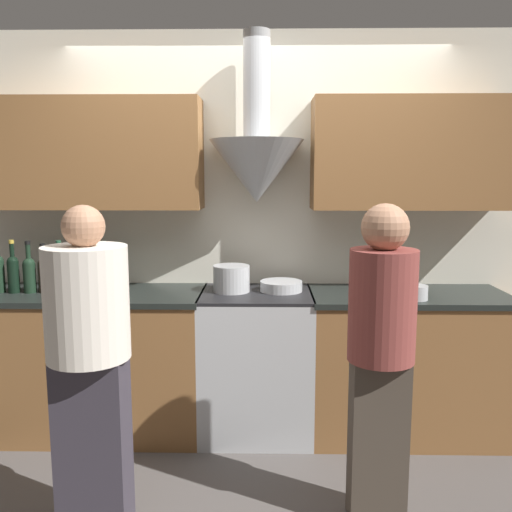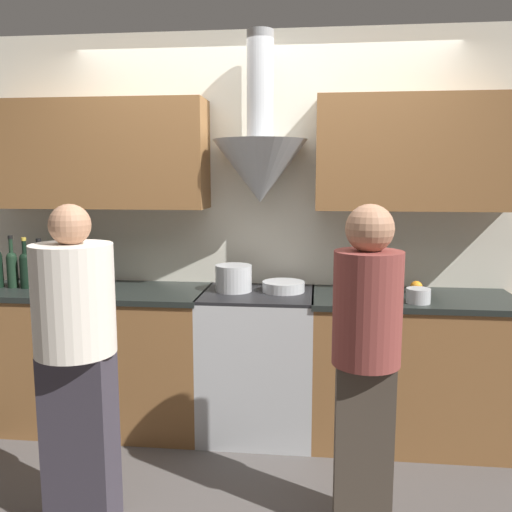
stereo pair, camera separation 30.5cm
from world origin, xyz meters
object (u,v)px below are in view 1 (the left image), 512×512
(wine_bottle_2, at_px, (13,272))
(mixing_bowl, at_px, (281,286))
(wine_bottle_5, at_px, (60,272))
(person_foreground_right, at_px, (381,350))
(stock_pot, at_px, (231,279))
(person_foreground_left, at_px, (90,361))
(wine_bottle_7, at_px, (88,273))
(wine_bottle_8, at_px, (103,273))
(orange_fruit, at_px, (410,284))
(saucepan, at_px, (416,292))
(wine_bottle_6, at_px, (75,272))
(stove_range, at_px, (256,362))
(wine_bottle_4, at_px, (44,273))
(wine_bottle_3, at_px, (29,273))

(wine_bottle_2, height_order, mixing_bowl, wine_bottle_2)
(wine_bottle_5, height_order, person_foreground_right, person_foreground_right)
(person_foreground_right, bearing_deg, wine_bottle_5, 154.07)
(stock_pot, height_order, person_foreground_left, person_foreground_left)
(person_foreground_left, height_order, person_foreground_right, person_foreground_right)
(wine_bottle_7, distance_m, wine_bottle_8, 0.09)
(mixing_bowl, relative_size, orange_fruit, 3.50)
(wine_bottle_2, relative_size, saucepan, 2.40)
(wine_bottle_6, distance_m, orange_fruit, 2.15)
(person_foreground_right, bearing_deg, mixing_bowl, 114.34)
(wine_bottle_6, relative_size, mixing_bowl, 1.16)
(wine_bottle_6, bearing_deg, wine_bottle_5, -179.82)
(wine_bottle_2, height_order, stock_pot, wine_bottle_2)
(stove_range, distance_m, saucepan, 1.10)
(person_foreground_left, xyz_separation_m, person_foreground_right, (1.33, 0.12, 0.02))
(wine_bottle_7, bearing_deg, stove_range, 1.93)
(mixing_bowl, bearing_deg, wine_bottle_8, -175.61)
(wine_bottle_6, bearing_deg, wine_bottle_7, -8.00)
(wine_bottle_5, bearing_deg, mixing_bowl, 3.11)
(wine_bottle_6, relative_size, orange_fruit, 4.07)
(wine_bottle_6, relative_size, person_foreground_right, 0.20)
(mixing_bowl, bearing_deg, saucepan, -15.80)
(stove_range, height_order, wine_bottle_6, wine_bottle_6)
(saucepan, bearing_deg, wine_bottle_6, 175.90)
(stove_range, height_order, wine_bottle_4, wine_bottle_4)
(wine_bottle_6, bearing_deg, person_foreground_left, -67.86)
(stock_pot, xyz_separation_m, person_foreground_right, (0.76, -0.95, -0.15))
(wine_bottle_3, distance_m, saucepan, 2.40)
(stock_pot, bearing_deg, wine_bottle_8, -175.44)
(wine_bottle_6, distance_m, wine_bottle_7, 0.09)
(person_foreground_right, bearing_deg, wine_bottle_6, 152.85)
(stove_range, height_order, wine_bottle_8, wine_bottle_8)
(wine_bottle_7, bearing_deg, person_foreground_right, -28.06)
(stock_pot, bearing_deg, wine_bottle_6, -176.89)
(wine_bottle_6, xyz_separation_m, saucepan, (2.11, -0.15, -0.09))
(wine_bottle_8, bearing_deg, stove_range, 1.98)
(wine_bottle_3, height_order, wine_bottle_6, wine_bottle_3)
(stove_range, relative_size, wine_bottle_6, 2.95)
(wine_bottle_6, height_order, stock_pot, wine_bottle_6)
(stove_range, relative_size, wine_bottle_3, 2.82)
(wine_bottle_3, distance_m, wine_bottle_4, 0.09)
(wine_bottle_5, bearing_deg, saucepan, -3.91)
(orange_fruit, relative_size, person_foreground_right, 0.05)
(stove_range, bearing_deg, wine_bottle_6, -178.85)
(wine_bottle_2, xyz_separation_m, wine_bottle_7, (0.48, -0.01, -0.01))
(orange_fruit, bearing_deg, wine_bottle_8, -176.09)
(stove_range, bearing_deg, wine_bottle_2, -178.95)
(orange_fruit, bearing_deg, person_foreground_right, -111.37)
(wine_bottle_4, height_order, person_foreground_right, person_foreground_right)
(stove_range, distance_m, person_foreground_left, 1.32)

